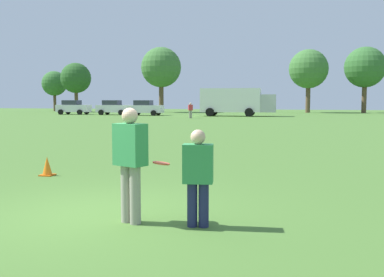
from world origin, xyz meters
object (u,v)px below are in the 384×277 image
object	(u,v)px
box_truck	(236,101)
frisbee	(161,163)
player_defender	(198,173)
parked_car_center	(145,108)
parked_car_mid_left	(113,107)
bystander_sideline_watcher	(190,109)
parked_car_near_left	(73,107)
traffic_cone	(47,167)
player_thrower	(130,158)

from	to	relation	value
box_truck	frisbee	bearing A→B (deg)	-83.63
player_defender	parked_car_center	distance (m)	47.72
parked_car_mid_left	parked_car_center	size ratio (longest dim) A/B	1.00
player_defender	parked_car_mid_left	bearing A→B (deg)	114.76
frisbee	bystander_sideline_watcher	xyz separation A→B (m)	(-8.80, 38.16, -0.02)
parked_car_mid_left	bystander_sideline_watcher	xyz separation A→B (m)	(11.73, -7.52, -0.03)
parked_car_near_left	parked_car_center	distance (m)	10.26
traffic_cone	parked_car_near_left	bearing A→B (deg)	117.47
parked_car_near_left	bystander_sideline_watcher	bearing A→B (deg)	-24.05
parked_car_mid_left	box_truck	size ratio (longest dim) A/B	0.50
frisbee	bystander_sideline_watcher	bearing A→B (deg)	102.98
frisbee	parked_car_center	bearing A→B (deg)	109.73
parked_car_mid_left	traffic_cone	bearing A→B (deg)	-68.73
parked_car_near_left	box_truck	bearing A→B (deg)	-3.07
parked_car_center	frisbee	bearing A→B (deg)	-70.27
parked_car_mid_left	box_truck	distance (m)	15.58
player_defender	box_truck	bearing A→B (deg)	97.13
player_defender	bystander_sideline_watcher	distance (m)	39.47
player_defender	parked_car_near_left	xyz separation A→B (m)	(-26.78, 46.07, 0.11)
player_thrower	frisbee	distance (m)	0.48
player_thrower	parked_car_mid_left	distance (m)	50.09
parked_car_near_left	parked_car_mid_left	distance (m)	5.64
parked_car_near_left	parked_car_center	size ratio (longest dim) A/B	1.00
traffic_cone	parked_car_near_left	xyz separation A→B (m)	(-22.10, 42.52, 0.69)
parked_car_mid_left	bystander_sideline_watcher	distance (m)	13.93
player_thrower	box_truck	bearing A→B (deg)	95.79
parked_car_near_left	frisbee	bearing A→B (deg)	-60.32
player_defender	parked_car_near_left	size ratio (longest dim) A/B	0.34
player_thrower	bystander_sideline_watcher	xyz separation A→B (m)	(-8.37, 38.36, -0.11)
frisbee	player_thrower	bearing A→B (deg)	-154.93
player_thrower	parked_car_near_left	world-z (taller)	parked_car_near_left
traffic_cone	parked_car_mid_left	bearing A→B (deg)	111.27
traffic_cone	parked_car_center	distance (m)	42.88
parked_car_mid_left	bystander_sideline_watcher	world-z (taller)	parked_car_mid_left
box_truck	parked_car_mid_left	bearing A→B (deg)	176.64
traffic_cone	parked_car_center	bearing A→B (deg)	106.15
player_thrower	traffic_cone	xyz separation A→B (m)	(-3.63, 3.59, -0.78)
traffic_cone	bystander_sideline_watcher	world-z (taller)	bystander_sideline_watcher
parked_car_center	parked_car_mid_left	bearing A→B (deg)	166.29
player_defender	bystander_sideline_watcher	world-z (taller)	bystander_sideline_watcher
parked_car_mid_left	parked_car_center	bearing A→B (deg)	-13.71
frisbee	traffic_cone	distance (m)	5.33
parked_car_center	box_truck	size ratio (longest dim) A/B	0.50
frisbee	parked_car_mid_left	distance (m)	50.08
parked_car_near_left	parked_car_center	bearing A→B (deg)	-7.46
player_thrower	frisbee	xyz separation A→B (m)	(0.43, 0.20, -0.09)
player_defender	parked_car_mid_left	size ratio (longest dim) A/B	0.34
frisbee	box_truck	xyz separation A→B (m)	(-4.99, 44.77, 0.83)
player_thrower	player_defender	bearing A→B (deg)	1.87
frisbee	parked_car_mid_left	bearing A→B (deg)	114.19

